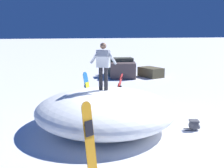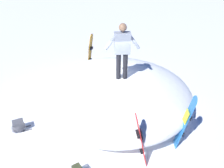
# 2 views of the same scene
# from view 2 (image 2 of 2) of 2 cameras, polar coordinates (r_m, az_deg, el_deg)

# --- Properties ---
(ground) EXTENTS (240.00, 240.00, 0.00)m
(ground) POSITION_cam_2_polar(r_m,az_deg,el_deg) (7.75, -5.08, -5.95)
(ground) COLOR white
(snow_mound) EXTENTS (6.24, 6.27, 1.30)m
(snow_mound) POSITION_cam_2_polar(r_m,az_deg,el_deg) (7.31, 0.94, -2.15)
(snow_mound) COLOR white
(snow_mound) RESTS_ON ground
(snowboarder_standing) EXTENTS (0.86, 0.68, 1.68)m
(snowboarder_standing) POSITION_cam_2_polar(r_m,az_deg,el_deg) (6.39, 2.64, 9.08)
(snowboarder_standing) COLOR black
(snowboarder_standing) RESTS_ON snow_mound
(snowboard_primary_upright) EXTENTS (0.45, 0.43, 1.58)m
(snowboard_primary_upright) POSITION_cam_2_polar(r_m,az_deg,el_deg) (5.45, 7.25, -13.77)
(snowboard_primary_upright) COLOR red
(snowboard_primary_upright) RESTS_ON ground
(snowboard_secondary_upright) EXTENTS (0.44, 0.44, 1.63)m
(snowboard_secondary_upright) POSITION_cam_2_polar(r_m,az_deg,el_deg) (6.13, 18.24, -9.10)
(snowboard_secondary_upright) COLOR #2672BF
(snowboard_secondary_upright) RESTS_ON ground
(snowboard_tertiary_upright) EXTENTS (0.37, 0.36, 1.72)m
(snowboard_tertiary_upright) POSITION_cam_2_polar(r_m,az_deg,el_deg) (9.74, -5.58, 8.08)
(snowboard_tertiary_upright) COLOR orange
(snowboard_tertiary_upright) RESTS_ON ground
(backpack_far) EXTENTS (0.58, 0.41, 0.36)m
(backpack_far) POSITION_cam_2_polar(r_m,az_deg,el_deg) (7.24, -22.79, -9.89)
(backpack_far) COLOR #4C4C51
(backpack_far) RESTS_ON ground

